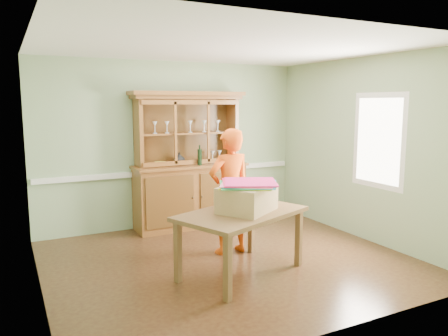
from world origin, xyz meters
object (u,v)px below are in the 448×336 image
dining_table (241,219)px  cardboard_box (247,199)px  china_hutch (189,180)px  person (230,191)px

dining_table → cardboard_box: (0.07, -0.01, 0.24)m
china_hutch → dining_table: (-0.24, -2.18, -0.11)m
china_hutch → dining_table: 2.20m
dining_table → person: (0.22, 0.73, 0.18)m
china_hutch → cardboard_box: 2.20m
dining_table → person: 0.78m
cardboard_box → person: 0.76m
dining_table → cardboard_box: 0.25m
china_hutch → person: (-0.01, -1.46, 0.07)m
person → china_hutch: bearing=-94.4°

